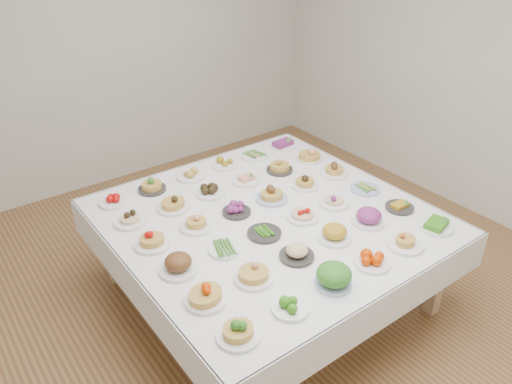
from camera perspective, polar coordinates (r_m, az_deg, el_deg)
room_envelope at (r=3.23m, az=-0.04°, el=14.19°), size 5.02×5.02×2.81m
display_table at (r=3.67m, az=1.40°, el=-3.61°), size 2.17×2.17×0.75m
dish_0 at (r=2.67m, az=-2.07°, el=-15.20°), size 0.23×0.23×0.15m
dish_1 at (r=2.84m, az=3.97°, el=-12.72°), size 0.21×0.21×0.09m
dish_2 at (r=3.00m, az=8.88°, el=-9.45°), size 0.27×0.27×0.14m
dish_3 at (r=3.22m, az=13.19°, el=-7.44°), size 0.22×0.22×0.10m
dish_4 at (r=3.43m, az=16.72°, el=-5.24°), size 0.24×0.24×0.12m
dish_5 at (r=3.68m, az=19.95°, el=-3.37°), size 0.23×0.22×0.11m
dish_6 at (r=2.87m, az=-5.84°, el=-11.19°), size 0.27×0.26×0.16m
dish_7 at (r=3.01m, az=-0.29°, el=-9.02°), size 0.25×0.24×0.14m
dish_8 at (r=3.20m, az=4.70°, el=-6.76°), size 0.22×0.22×0.11m
dish_9 at (r=3.39m, az=8.97°, el=-4.47°), size 0.23×0.23×0.14m
dish_10 at (r=3.60m, az=12.78°, el=-2.55°), size 0.24×0.24×0.15m
dish_11 at (r=3.84m, az=16.12°, el=-1.41°), size 0.21×0.21×0.09m
dish_12 at (r=3.11m, az=-8.90°, el=-7.88°), size 0.24×0.24×0.15m
dish_13 at (r=3.27m, az=-3.64°, el=-6.47°), size 0.21×0.21×0.05m
dish_14 at (r=3.42m, az=0.96°, el=-4.66°), size 0.23×0.23×0.05m
dish_15 at (r=3.59m, az=5.35°, el=-2.34°), size 0.22×0.22×0.11m
dish_16 at (r=3.78m, az=8.94°, el=-0.80°), size 0.22×0.22×0.11m
dish_17 at (r=4.03m, az=12.38°, el=0.42°), size 0.23×0.23×0.05m
dish_18 at (r=3.36m, az=-11.84°, el=-5.12°), size 0.24×0.24×0.14m
dish_19 at (r=3.49m, az=-6.86°, el=-3.32°), size 0.23×0.23×0.13m
dish_20 at (r=3.64m, az=-2.25°, el=-1.96°), size 0.21×0.21×0.09m
dish_21 at (r=3.79m, az=1.83°, el=0.06°), size 0.24×0.24×0.15m
dish_22 at (r=3.99m, az=5.63°, el=1.30°), size 0.21×0.21×0.12m
dish_23 at (r=4.21m, az=8.97°, el=2.71°), size 0.23×0.23×0.13m
dish_24 at (r=3.63m, az=-14.24°, el=-2.69°), size 0.23×0.23×0.12m
dish_25 at (r=3.72m, az=-9.50°, el=-0.87°), size 0.27×0.26×0.16m
dish_26 at (r=3.89m, az=-5.20°, el=0.23°), size 0.23×0.23×0.09m
dish_27 at (r=4.05m, az=-1.10°, el=1.61°), size 0.23×0.23×0.09m
dish_28 at (r=4.21m, az=2.73°, el=3.14°), size 0.23×0.22×0.13m
dish_29 at (r=4.42m, az=6.14°, el=4.41°), size 0.22×0.22×0.14m
dish_30 at (r=3.91m, az=-16.01°, el=-0.89°), size 0.21×0.21×0.08m
dish_31 at (r=4.00m, az=-11.85°, el=0.89°), size 0.22×0.22×0.13m
dish_32 at (r=4.15m, az=-7.49°, el=2.05°), size 0.23×0.23×0.09m
dish_33 at (r=4.30m, az=-3.61°, el=3.37°), size 0.21×0.21×0.09m
dish_34 at (r=4.47m, az=-0.22°, el=4.30°), size 0.24×0.24×0.05m
dish_35 at (r=4.65m, az=3.11°, el=5.60°), size 0.22×0.22×0.11m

